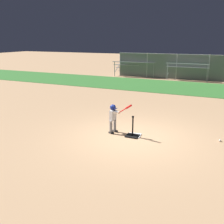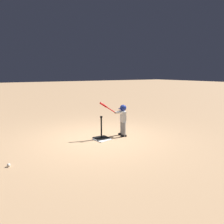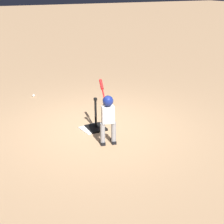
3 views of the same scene
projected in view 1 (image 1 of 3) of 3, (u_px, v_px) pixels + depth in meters
ground_plane at (133, 138)px, 8.83m from camera, size 90.00×90.00×0.00m
grass_outfield_strip at (184, 87)px, 17.71m from camera, size 56.00×5.14×0.02m
backstop_fence at (192, 67)px, 20.34m from camera, size 12.24×0.08×2.05m
home_plate at (134, 135)px, 9.01m from camera, size 0.50×0.50×0.02m
batting_tee at (133, 134)px, 8.91m from camera, size 0.43×0.39×0.73m
batter_child at (114, 115)px, 9.11m from camera, size 0.87×0.39×1.15m
baseball at (220, 141)px, 8.48m from camera, size 0.07×0.07×0.07m
bleachers_far_left at (137, 68)px, 23.24m from camera, size 3.92×2.89×1.31m
bleachers_center at (189, 71)px, 21.28m from camera, size 3.27×2.61×1.36m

